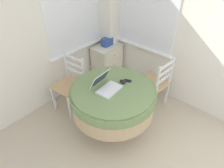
# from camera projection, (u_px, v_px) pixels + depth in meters

# --- Properties ---
(corner_room_shell) EXTENTS (4.30, 4.73, 2.55)m
(corner_room_shell) POSITION_uv_depth(u_px,v_px,m) (123.00, 39.00, 2.65)
(corner_room_shell) COLOR white
(corner_room_shell) RESTS_ON ground_plane
(round_dining_table) EXTENTS (1.15, 1.15, 0.77)m
(round_dining_table) POSITION_uv_depth(u_px,v_px,m) (113.00, 98.00, 2.71)
(round_dining_table) COLOR #4C3D2D
(round_dining_table) RESTS_ON ground_plane
(laptop) EXTENTS (0.35, 0.33, 0.21)m
(laptop) POSITION_uv_depth(u_px,v_px,m) (106.00, 86.00, 2.59)
(laptop) COLOR silver
(laptop) RESTS_ON round_dining_table
(computer_mouse) EXTENTS (0.06, 0.10, 0.05)m
(computer_mouse) POSITION_uv_depth(u_px,v_px,m) (123.00, 82.00, 2.70)
(computer_mouse) COLOR black
(computer_mouse) RESTS_ON round_dining_table
(cell_phone) EXTENTS (0.09, 0.12, 0.01)m
(cell_phone) POSITION_uv_depth(u_px,v_px,m) (128.00, 81.00, 2.74)
(cell_phone) COLOR black
(cell_phone) RESTS_ON round_dining_table
(dining_chair_near_back_window) EXTENTS (0.47, 0.47, 0.91)m
(dining_chair_near_back_window) POSITION_uv_depth(u_px,v_px,m) (70.00, 84.00, 3.22)
(dining_chair_near_back_window) COLOR tan
(dining_chair_near_back_window) RESTS_ON ground_plane
(dining_chair_near_right_window) EXTENTS (0.45, 0.45, 0.91)m
(dining_chair_near_right_window) POSITION_uv_depth(u_px,v_px,m) (155.00, 84.00, 3.23)
(dining_chair_near_right_window) COLOR tan
(dining_chair_near_right_window) RESTS_ON ground_plane
(corner_cabinet) EXTENTS (0.57, 0.40, 0.70)m
(corner_cabinet) POSITION_uv_depth(u_px,v_px,m) (107.00, 62.00, 3.98)
(corner_cabinet) COLOR silver
(corner_cabinet) RESTS_ON ground_plane
(storage_box) EXTENTS (0.21, 0.13, 0.15)m
(storage_box) POSITION_uv_depth(u_px,v_px,m) (107.00, 42.00, 3.73)
(storage_box) COLOR #2D4C93
(storage_box) RESTS_ON corner_cabinet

